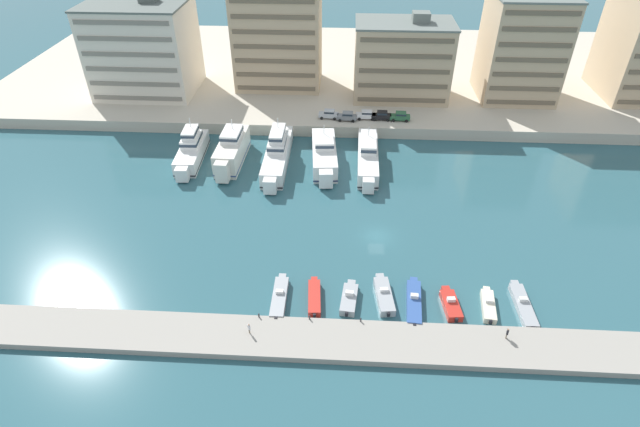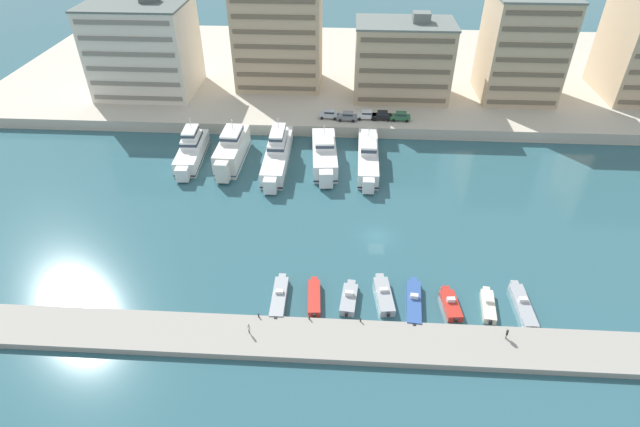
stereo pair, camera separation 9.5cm
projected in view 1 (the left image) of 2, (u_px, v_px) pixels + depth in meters
ground_plane at (377, 236)px, 76.17m from camera, size 400.00×400.00×0.00m
quay_promenade at (368, 72)px, 129.64m from camera, size 180.00×70.00×2.35m
pier_dock at (384, 343)px, 59.12m from camera, size 120.00×6.16×0.88m
yacht_white_far_left at (191, 150)px, 93.97m from camera, size 4.64×16.73×7.62m
yacht_ivory_left at (232, 150)px, 93.05m from camera, size 4.54×16.43×7.68m
yacht_white_mid_left at (277, 152)px, 92.97m from camera, size 4.09×21.86×7.86m
yacht_white_center_left at (324, 154)px, 92.92m from camera, size 5.64×18.33×6.70m
yacht_white_center at (368, 155)px, 92.73m from camera, size 3.90×20.76×6.39m
motorboat_grey_far_left at (280, 297)px, 65.06m from camera, size 1.86×8.15×1.44m
motorboat_red_left at (314, 297)px, 65.03m from camera, size 1.99×6.95×1.06m
motorboat_grey_mid_left at (349, 298)px, 64.90m from camera, size 2.44×6.24×1.59m
motorboat_grey_center_left at (384, 295)px, 65.33m from camera, size 2.66×7.41×1.51m
motorboat_blue_center at (414, 302)px, 64.35m from camera, size 2.41×8.64×1.55m
motorboat_red_center_right at (451, 304)px, 64.08m from camera, size 2.35×6.00×1.48m
motorboat_cream_mid_right at (488, 305)px, 64.00m from camera, size 2.19×6.31×1.32m
motorboat_grey_right at (523, 305)px, 64.07m from camera, size 1.93×8.49×1.35m
car_silver_far_left at (329, 114)px, 103.85m from camera, size 4.20×2.13×1.80m
car_grey_left at (347, 116)px, 102.99m from camera, size 4.19×2.11×1.80m
car_white_mid_left at (366, 115)px, 103.56m from camera, size 4.10×1.92×1.80m
car_black_center_left at (382, 115)px, 103.33m from camera, size 4.13×1.98×1.80m
car_green_center at (400, 116)px, 102.99m from camera, size 4.19×2.10×1.80m
apartment_block_far_left at (144, 48)px, 111.09m from camera, size 21.70×17.71×21.54m
apartment_block_left at (278, 37)px, 113.19m from camera, size 19.69×13.59×24.25m
apartment_block_mid_left at (402, 60)px, 109.10m from camera, size 20.96×12.63×18.36m
apartment_block_center_left at (522, 47)px, 107.80m from camera, size 16.04×15.62×23.85m
pedestrian_near_edge at (249, 328)px, 59.27m from camera, size 0.41×0.51×1.55m
pedestrian_mid_deck at (507, 333)px, 58.64m from camera, size 0.34×0.60×1.61m
bollard_west at (259, 315)px, 61.66m from camera, size 0.20×0.20×0.61m
bollard_west_mid at (310, 317)px, 61.37m from camera, size 0.20×0.20×0.61m
bollard_east_mid at (361, 320)px, 61.08m from camera, size 0.20×0.20×0.61m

